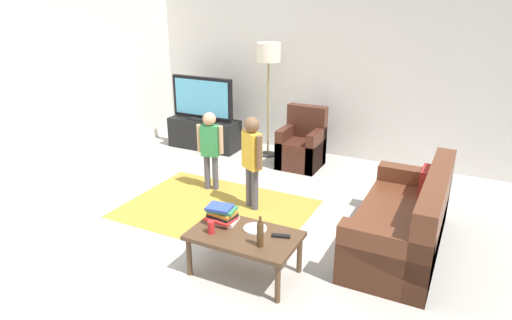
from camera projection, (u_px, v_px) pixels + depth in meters
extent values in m
plane|color=#B2ADA3|center=(232.00, 232.00, 5.01)|extent=(7.80, 7.80, 0.00)
cube|color=silver|center=(325.00, 70.00, 7.05)|extent=(6.00, 0.12, 2.70)
cube|color=silver|center=(26.00, 87.00, 5.80)|extent=(0.12, 6.00, 2.70)
cube|color=#B28C33|center=(216.00, 209.00, 5.54)|extent=(2.20, 1.60, 0.01)
cube|color=black|center=(205.00, 134.00, 7.62)|extent=(1.20, 0.44, 0.50)
cube|color=black|center=(203.00, 143.00, 7.63)|extent=(1.10, 0.32, 0.03)
cube|color=black|center=(203.00, 119.00, 7.51)|extent=(0.44, 0.28, 0.03)
cube|color=black|center=(202.00, 98.00, 7.38)|extent=(1.10, 0.07, 0.68)
cube|color=#59B2D8|center=(201.00, 98.00, 7.35)|extent=(1.00, 0.01, 0.58)
cube|color=brown|center=(398.00, 230.00, 4.63)|extent=(0.80, 1.80, 0.42)
cube|color=brown|center=(432.00, 217.00, 4.43)|extent=(0.20, 1.80, 0.86)
cube|color=brown|center=(382.00, 261.00, 3.93)|extent=(0.80, 0.20, 0.60)
cube|color=brown|center=(412.00, 193.00, 5.27)|extent=(0.80, 0.20, 0.60)
cube|color=#B22823|center=(425.00, 182.00, 4.91)|extent=(0.10, 0.32, 0.32)
cube|color=#472319|center=(301.00, 154.00, 6.80)|extent=(0.60, 0.60, 0.42)
cube|color=#472319|center=(306.00, 134.00, 6.90)|extent=(0.60, 0.16, 0.90)
cube|color=#472319|center=(286.00, 146.00, 6.87)|extent=(0.12, 0.60, 0.60)
cube|color=#472319|center=(316.00, 150.00, 6.67)|extent=(0.12, 0.60, 0.60)
cylinder|color=#262626|center=(268.00, 154.00, 7.36)|extent=(0.28, 0.28, 0.02)
cylinder|color=#99844C|center=(268.00, 109.00, 7.10)|extent=(0.03, 0.03, 1.50)
cylinder|color=silver|center=(269.00, 52.00, 6.79)|extent=(0.36, 0.36, 0.28)
cylinder|color=#4C4C59|center=(207.00, 172.00, 6.03)|extent=(0.08, 0.08, 0.48)
cylinder|color=#4C4C59|center=(215.00, 173.00, 6.01)|extent=(0.08, 0.08, 0.48)
cube|color=#338C4C|center=(210.00, 141.00, 5.86)|extent=(0.25, 0.17, 0.41)
sphere|color=tan|center=(209.00, 119.00, 5.76)|extent=(0.17, 0.17, 0.17)
cylinder|color=tan|center=(199.00, 138.00, 5.89)|extent=(0.06, 0.06, 0.37)
cylinder|color=tan|center=(221.00, 140.00, 5.82)|extent=(0.06, 0.06, 0.37)
cylinder|color=#4C4C59|center=(249.00, 186.00, 5.54)|extent=(0.09, 0.09, 0.52)
cylinder|color=#4C4C59|center=(255.00, 190.00, 5.44)|extent=(0.09, 0.09, 0.52)
cube|color=gold|center=(252.00, 150.00, 5.32)|extent=(0.28, 0.24, 0.45)
sphere|color=brown|center=(252.00, 125.00, 5.21)|extent=(0.19, 0.19, 0.19)
cylinder|color=brown|center=(245.00, 145.00, 5.44)|extent=(0.07, 0.07, 0.40)
cylinder|color=brown|center=(259.00, 152.00, 5.19)|extent=(0.07, 0.07, 0.40)
cube|color=#513823|center=(244.00, 236.00, 4.15)|extent=(1.00, 0.60, 0.04)
cylinder|color=#513823|center=(189.00, 257.00, 4.20)|extent=(0.05, 0.05, 0.38)
cylinder|color=#513823|center=(278.00, 283.00, 3.82)|extent=(0.05, 0.05, 0.38)
cylinder|color=#513823|center=(217.00, 233.00, 4.62)|extent=(0.05, 0.05, 0.38)
cylinder|color=#513823|center=(299.00, 254.00, 4.24)|extent=(0.05, 0.05, 0.38)
cube|color=white|center=(224.00, 220.00, 4.35)|extent=(0.28, 0.23, 0.04)
cube|color=red|center=(221.00, 218.00, 4.32)|extent=(0.28, 0.22, 0.03)
cube|color=black|center=(222.00, 215.00, 4.32)|extent=(0.27, 0.22, 0.03)
cube|color=orange|center=(223.00, 213.00, 4.31)|extent=(0.25, 0.20, 0.03)
cube|color=#388C4C|center=(222.00, 209.00, 4.31)|extent=(0.27, 0.21, 0.03)
cube|color=#334CA5|center=(219.00, 207.00, 4.28)|extent=(0.25, 0.21, 0.03)
cylinder|color=#4C3319|center=(260.00, 234.00, 3.91)|extent=(0.06, 0.06, 0.23)
cylinder|color=#4C3319|center=(260.00, 220.00, 3.86)|extent=(0.02, 0.02, 0.06)
cube|color=black|center=(281.00, 236.00, 4.08)|extent=(0.18, 0.09, 0.02)
cylinder|color=red|center=(211.00, 227.00, 4.13)|extent=(0.07, 0.07, 0.12)
cylinder|color=white|center=(255.00, 229.00, 4.21)|extent=(0.22, 0.22, 0.02)
cube|color=silver|center=(257.00, 228.00, 4.20)|extent=(0.15, 0.04, 0.01)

